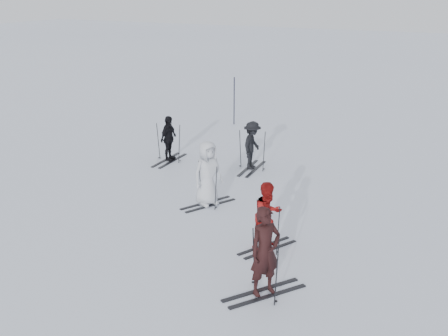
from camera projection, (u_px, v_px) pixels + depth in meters
name	position (u px, v px, depth m)	size (l,w,h in m)	color
ground	(207.00, 215.00, 14.82)	(120.00, 120.00, 0.00)	silver
skier_near_dark	(265.00, 253.00, 10.78)	(0.66, 0.43, 1.80)	black
skier_red	(268.00, 217.00, 12.71)	(0.77, 0.60, 1.58)	maroon
skier_grey	(208.00, 174.00, 15.20)	(0.87, 0.57, 1.78)	silver
skier_uphill_left	(169.00, 139.00, 19.02)	(0.90, 0.38, 1.54)	black
skier_uphill_far	(252.00, 146.00, 18.17)	(1.01, 0.58, 1.57)	black
skis_near_dark	(265.00, 264.00, 10.86)	(0.96, 1.82, 1.33)	black
skis_red	(268.00, 225.00, 12.78)	(0.84, 1.58, 1.15)	black
skis_grey	(208.00, 184.00, 15.29)	(0.89, 1.69, 1.23)	black
skis_uphill_left	(169.00, 142.00, 19.05)	(0.98, 1.84, 1.35)	black
skis_uphill_far	(252.00, 149.00, 18.21)	(0.97, 1.84, 1.34)	black
piste_marker	(234.00, 101.00, 23.85)	(0.04, 0.04, 2.04)	black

